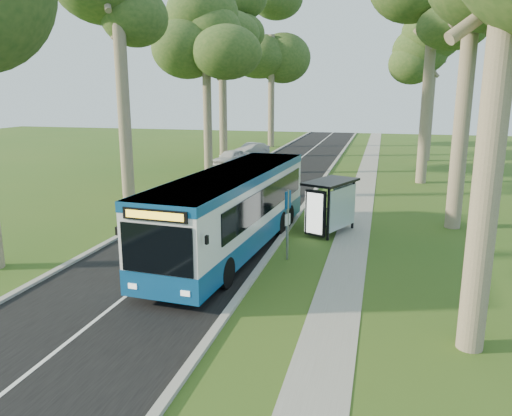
% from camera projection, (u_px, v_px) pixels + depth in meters
% --- Properties ---
extents(ground, '(120.00, 120.00, 0.00)m').
position_uv_depth(ground, '(271.00, 254.00, 19.84)').
color(ground, '#31571B').
rests_on(ground, ground).
extents(road, '(7.00, 100.00, 0.02)m').
position_uv_depth(road, '(250.00, 198.00, 30.11)').
color(road, black).
rests_on(road, ground).
extents(kerb_east, '(0.25, 100.00, 0.12)m').
position_uv_depth(kerb_east, '(308.00, 200.00, 29.26)').
color(kerb_east, '#9E9B93').
rests_on(kerb_east, ground).
extents(kerb_west, '(0.25, 100.00, 0.12)m').
position_uv_depth(kerb_west, '(196.00, 194.00, 30.94)').
color(kerb_west, '#9E9B93').
rests_on(kerb_west, ground).
extents(centre_line, '(0.12, 100.00, 0.00)m').
position_uv_depth(centre_line, '(250.00, 198.00, 30.11)').
color(centre_line, white).
rests_on(centre_line, road).
extents(footpath, '(1.50, 100.00, 0.02)m').
position_uv_depth(footpath, '(360.00, 204.00, 28.55)').
color(footpath, gray).
rests_on(footpath, ground).
extents(bus, '(3.45, 12.39, 3.24)m').
position_uv_depth(bus, '(233.00, 211.00, 19.85)').
color(bus, white).
rests_on(bus, ground).
extents(bus_stop_sign, '(0.17, 0.37, 2.73)m').
position_uv_depth(bus_stop_sign, '(288.00, 217.00, 18.82)').
color(bus_stop_sign, gray).
rests_on(bus_stop_sign, ground).
extents(bus_shelter, '(2.49, 3.18, 2.41)m').
position_uv_depth(bus_shelter, '(333.00, 198.00, 22.12)').
color(bus_shelter, black).
rests_on(bus_shelter, ground).
extents(litter_bin, '(0.54, 0.54, 0.94)m').
position_uv_depth(litter_bin, '(321.00, 218.00, 23.59)').
color(litter_bin, black).
rests_on(litter_bin, ground).
extents(car_white, '(2.81, 4.59, 1.46)m').
position_uv_depth(car_white, '(231.00, 158.00, 42.45)').
color(car_white, silver).
rests_on(car_white, ground).
extents(car_silver, '(2.94, 4.29, 1.34)m').
position_uv_depth(car_silver, '(252.00, 150.00, 48.90)').
color(car_silver, '#A2A4A9').
rests_on(car_silver, ground).
extents(tree_west_c, '(5.20, 5.20, 13.95)m').
position_uv_depth(tree_west_c, '(206.00, 35.00, 36.60)').
color(tree_west_c, '#7A6B56').
rests_on(tree_west_c, ground).
extents(tree_west_d, '(5.20, 5.20, 19.11)m').
position_uv_depth(tree_west_d, '(221.00, 3.00, 45.65)').
color(tree_west_d, '#7A6B56').
rests_on(tree_west_d, ground).
extents(tree_west_e, '(5.20, 5.20, 16.95)m').
position_uv_depth(tree_west_e, '(272.00, 33.00, 54.84)').
color(tree_west_e, '#7A6B56').
rests_on(tree_west_e, ground).
extents(tree_east_d, '(5.20, 5.20, 14.55)m').
position_uv_depth(tree_east_d, '(435.00, 39.00, 43.73)').
color(tree_east_d, '#7A6B56').
rests_on(tree_east_d, ground).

